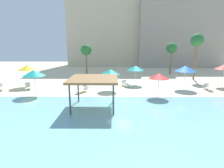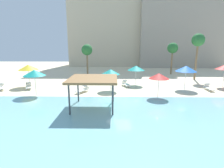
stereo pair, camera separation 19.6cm
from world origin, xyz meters
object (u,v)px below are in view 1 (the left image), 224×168
object	(u,v)px
beach_umbrella_red_6	(159,76)
palm_tree_0	(86,50)
beach_umbrella_red_0	(224,67)
lounge_chair_6	(83,89)
palm_tree_2	(197,41)
shade_pavilion	(94,80)
beach_umbrella_teal_4	(110,72)
lounge_chair_4	(125,84)
beach_umbrella_teal_3	(34,73)
lounge_chair_5	(208,87)
beach_umbrella_yellow_5	(27,67)
beach_umbrella_blue_1	(185,69)
lounge_chair_3	(0,87)
lounge_chair_2	(28,86)
palm_tree_1	(172,49)
beach_umbrella_teal_7	(136,68)

from	to	relation	value
beach_umbrella_red_6	palm_tree_0	world-z (taller)	palm_tree_0
beach_umbrella_red_0	palm_tree_0	size ratio (longest dim) A/B	0.54
lounge_chair_6	palm_tree_2	bearing A→B (deg)	144.85
shade_pavilion	beach_umbrella_red_6	size ratio (longest dim) A/B	1.59
shade_pavilion	beach_umbrella_teal_4	distance (m)	6.31
lounge_chair_4	beach_umbrella_teal_3	bearing A→B (deg)	-83.21
lounge_chair_5	palm_tree_2	world-z (taller)	palm_tree_2
lounge_chair_5	palm_tree_0	distance (m)	19.67
beach_umbrella_yellow_5	lounge_chair_4	world-z (taller)	beach_umbrella_yellow_5
beach_umbrella_blue_1	beach_umbrella_teal_3	size ratio (longest dim) A/B	1.04
lounge_chair_3	lounge_chair_6	world-z (taller)	same
beach_umbrella_red_0	lounge_chair_4	bearing A→B (deg)	179.61
lounge_chair_5	palm_tree_0	size ratio (longest dim) A/B	0.36
lounge_chair_3	lounge_chair_5	distance (m)	25.20
beach_umbrella_yellow_5	lounge_chair_3	bearing A→B (deg)	-144.94
beach_umbrella_teal_3	beach_umbrella_red_6	xyz separation A→B (m)	(13.08, -0.52, -0.21)
shade_pavilion	beach_umbrella_red_6	xyz separation A→B (m)	(6.34, 3.37, -0.24)
beach_umbrella_teal_3	beach_umbrella_teal_4	world-z (taller)	beach_umbrella_teal_3
lounge_chair_4	lounge_chair_2	bearing A→B (deg)	-99.65
beach_umbrella_blue_1	beach_umbrella_red_0	bearing A→B (deg)	13.80
lounge_chair_3	lounge_chair_5	world-z (taller)	same
shade_pavilion	beach_umbrella_teal_3	size ratio (longest dim) A/B	1.46
beach_umbrella_red_6	lounge_chair_5	world-z (taller)	beach_umbrella_red_6
lounge_chair_2	palm_tree_1	size ratio (longest dim) A/B	0.35
beach_umbrella_red_0	lounge_chair_3	bearing A→B (deg)	-175.90
beach_umbrella_red_0	palm_tree_2	xyz separation A→B (m)	(-1.58, 4.84, 3.26)
lounge_chair_3	palm_tree_2	xyz separation A→B (m)	(26.34, 6.84, 5.51)
shade_pavilion	lounge_chair_5	world-z (taller)	shade_pavilion
beach_umbrella_blue_1	palm_tree_0	bearing A→B (deg)	143.61
lounge_chair_5	palm_tree_2	xyz separation A→B (m)	(1.13, 6.64, 5.51)
palm_tree_2	beach_umbrella_red_6	bearing A→B (deg)	-129.41
shade_pavilion	lounge_chair_3	xyz separation A→B (m)	(-12.06, 6.18, -2.15)
shade_pavilion	palm_tree_0	world-z (taller)	palm_tree_0
beach_umbrella_teal_3	lounge_chair_4	bearing A→B (deg)	23.64
lounge_chair_3	beach_umbrella_blue_1	bearing A→B (deg)	61.78
beach_umbrella_teal_4	beach_umbrella_yellow_5	xyz separation A→B (m)	(-10.70, 1.89, 0.27)
beach_umbrella_teal_3	palm_tree_0	world-z (taller)	palm_tree_0
shade_pavilion	palm_tree_0	distance (m)	17.15
beach_umbrella_red_0	palm_tree_0	bearing A→B (deg)	155.59
beach_umbrella_teal_7	beach_umbrella_teal_3	bearing A→B (deg)	-154.90
beach_umbrella_teal_7	palm_tree_1	world-z (taller)	palm_tree_1
lounge_chair_3	palm_tree_0	distance (m)	14.46
beach_umbrella_teal_3	lounge_chair_2	distance (m)	4.16
beach_umbrella_yellow_5	beach_umbrella_red_0	bearing A→B (deg)	0.29
beach_umbrella_yellow_5	palm_tree_1	xyz separation A→B (m)	(21.57, 10.14, 2.12)
beach_umbrella_blue_1	beach_umbrella_teal_3	xyz separation A→B (m)	(-17.15, -2.96, -0.09)
beach_umbrella_teal_4	beach_umbrella_red_6	distance (m)	5.76
beach_umbrella_blue_1	lounge_chair_3	distance (m)	22.58
palm_tree_1	lounge_chair_6	bearing A→B (deg)	-137.07
beach_umbrella_red_0	beach_umbrella_teal_7	distance (m)	11.25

